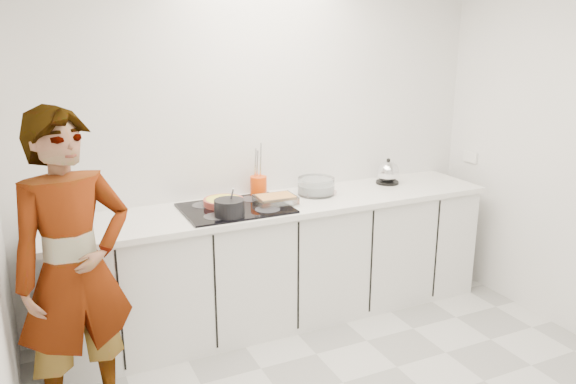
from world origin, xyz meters
name	(u,v)px	position (x,y,z in m)	size (l,w,h in m)	color
wall_back	(263,141)	(0.00, 1.60, 1.30)	(3.60, 0.00, 2.60)	white
base_cabinets	(281,264)	(0.00, 1.28, 0.43)	(3.20, 0.58, 0.87)	silver
countertop	(281,205)	(0.00, 1.28, 0.89)	(3.24, 0.64, 0.04)	white
hob	(236,208)	(-0.35, 1.26, 0.92)	(0.72, 0.54, 0.01)	black
tart_dish	(224,201)	(-0.41, 1.34, 0.95)	(0.31, 0.31, 0.05)	#AB4337
saucepan	(229,208)	(-0.45, 1.10, 0.98)	(0.21, 0.21, 0.19)	black
baking_dish	(276,199)	(-0.06, 1.24, 0.95)	(0.28, 0.21, 0.05)	silver
mixing_bowl	(316,187)	(0.32, 1.35, 0.97)	(0.32, 0.32, 0.13)	silver
tea_towel	(318,191)	(0.34, 1.36, 0.93)	(0.23, 0.17, 0.04)	white
kettle	(388,173)	(0.99, 1.39, 1.00)	(0.24, 0.24, 0.21)	black
utensil_crock	(259,187)	(-0.09, 1.48, 0.99)	(0.12, 0.12, 0.15)	#EC4508
cook	(74,272)	(-1.45, 0.71, 0.87)	(0.63, 0.42, 1.74)	silver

